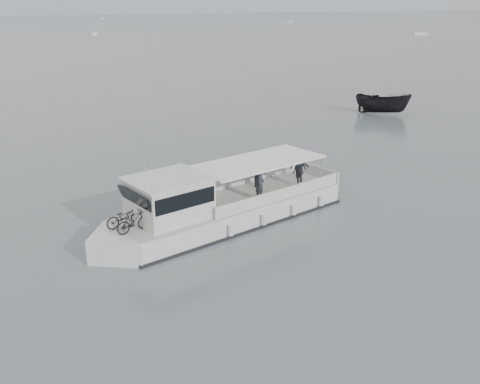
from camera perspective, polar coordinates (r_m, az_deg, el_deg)
ground at (r=29.69m, az=-9.89°, el=-3.41°), size 1400.00×1400.00×0.00m
tour_boat at (r=28.57m, az=-2.93°, el=-1.78°), size 15.48×5.27×6.44m
dark_motorboat at (r=60.53m, az=14.97°, el=9.11°), size 5.29×6.03×2.27m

